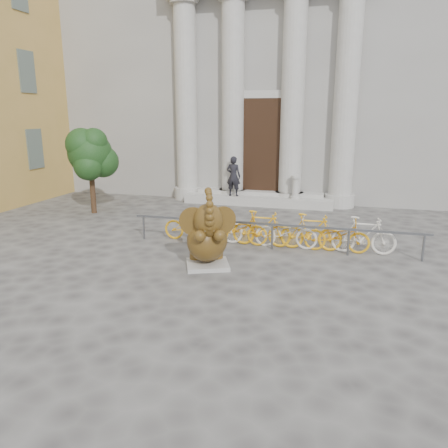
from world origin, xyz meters
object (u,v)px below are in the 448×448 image
(elephant_statue, at_px, (207,238))
(tree, at_px, (90,154))
(pedestrian, at_px, (233,176))
(bike_rack, at_px, (273,229))

(elephant_statue, bearing_deg, tree, 119.77)
(elephant_statue, bearing_deg, pedestrian, 77.10)
(tree, bearing_deg, pedestrian, 32.08)
(elephant_statue, distance_m, pedestrian, 7.55)
(tree, xyz_separation_m, pedestrian, (4.61, 2.89, -1.01))
(bike_rack, height_order, pedestrian, pedestrian)
(elephant_statue, xyz_separation_m, bike_rack, (1.24, 2.08, -0.22))
(elephant_statue, xyz_separation_m, pedestrian, (-1.24, 7.43, 0.44))
(pedestrian, bearing_deg, tree, 37.13)
(elephant_statue, height_order, bike_rack, elephant_statue)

